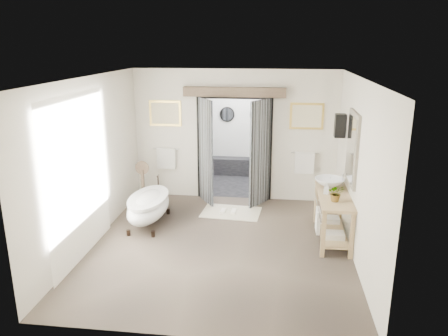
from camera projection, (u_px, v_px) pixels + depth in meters
The scene contains 13 objects.
ground_plane at pixel (220, 246), 7.68m from camera, with size 5.00×5.00×0.00m, color brown.
room_shell at pixel (216, 144), 7.06m from camera, with size 4.52×5.02×2.91m.
shower_room at pixel (240, 144), 11.23m from camera, with size 2.22×2.01×2.51m.
back_wall_dressing at pixel (234, 132), 9.45m from camera, with size 3.82×0.76×2.52m.
clawfoot_tub at pixel (149, 206), 8.48m from camera, with size 0.71×1.59×0.78m.
vanity at pixel (332, 213), 7.81m from camera, with size 0.57×1.60×0.85m.
pedestal_mirror at pixel (143, 187), 9.40m from camera, with size 0.30×0.20×1.02m.
rug at pixel (231, 212), 9.16m from camera, with size 1.20×0.80×0.01m, color beige.
slippers at pixel (228, 211), 9.13m from camera, with size 0.34×0.25×0.05m.
basin at pixel (329, 183), 8.03m from camera, with size 0.54×0.54×0.19m, color white.
plant at pixel (336, 193), 7.35m from camera, with size 0.27×0.23×0.30m, color gray.
soap_bottle_a at pixel (326, 189), 7.73m from camera, with size 0.09×0.09×0.19m, color gray.
soap_bottle_b at pixel (331, 181), 8.24m from camera, with size 0.12×0.12×0.15m, color gray.
Camera 1 is at (0.93, -6.93, 3.45)m, focal length 35.00 mm.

